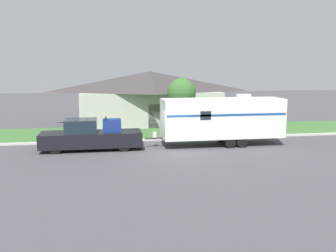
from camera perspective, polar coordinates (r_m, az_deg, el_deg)
The scene contains 8 objects.
ground_plane at distance 23.44m, azimuth 0.14°, elevation -3.91°, with size 120.00×120.00×0.00m, color #47474C.
curb_strip at distance 27.05m, azimuth -1.23°, elevation -2.04°, with size 80.00×0.30×0.14m.
lawn_strip at distance 30.62m, azimuth -2.24°, elevation -0.88°, with size 80.00×7.00×0.03m.
house_across_street at distance 35.02m, azimuth -2.79°, elevation 4.48°, with size 13.57×6.65×4.89m.
pickup_truck at distance 24.32m, azimuth -11.72°, elevation -1.52°, with size 6.46×2.07×2.07m.
travel_trailer at distance 25.38m, azimuth 8.28°, elevation 1.22°, with size 9.32×2.27×3.43m.
mailbox at distance 27.55m, azimuth -12.29°, elevation 0.06°, with size 0.48×0.20×1.39m.
tree_in_yard at distance 29.84m, azimuth 2.08°, elevation 5.09°, with size 2.29×2.29×4.40m.
Camera 1 is at (-3.93, -22.53, 5.14)m, focal length 40.00 mm.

